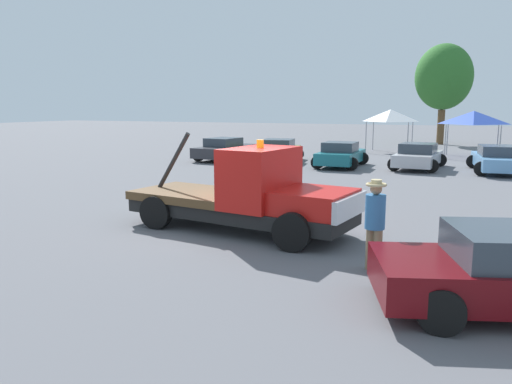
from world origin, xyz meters
TOP-DOWN VIEW (x-y plane):
  - ground_plane at (0.00, 0.00)m, footprint 160.00×160.00m
  - tow_truck at (0.37, -0.06)m, footprint 6.35×2.89m
  - person_near_truck at (3.83, -1.91)m, footprint 0.40×0.40m
  - parked_car_charcoal at (-8.17, 15.58)m, footprint 2.76×4.96m
  - parked_car_olive at (-4.77, 15.77)m, footprint 2.87×4.55m
  - parked_car_teal at (-0.86, 14.79)m, footprint 2.47×4.24m
  - parked_car_silver at (3.05, 15.55)m, footprint 2.70×4.66m
  - parked_car_skyblue at (6.70, 15.47)m, footprint 2.69×4.98m
  - canopy_tent_white at (0.23, 24.81)m, footprint 2.87×2.87m
  - canopy_tent_blue at (5.60, 22.86)m, footprint 3.12×3.12m
  - tree_left at (3.13, 34.02)m, footprint 4.69×4.69m

SIDE VIEW (x-z plane):
  - ground_plane at x=0.00m, z-range 0.00..0.00m
  - parked_car_teal at x=-0.86m, z-range -0.02..1.32m
  - parked_car_olive at x=-4.77m, z-range -0.02..1.32m
  - parked_car_skyblue at x=6.70m, z-range -0.02..1.32m
  - parked_car_silver at x=3.05m, z-range -0.02..1.32m
  - parked_car_charcoal at x=-8.17m, z-range -0.02..1.32m
  - tow_truck at x=0.37m, z-range -0.32..2.19m
  - person_near_truck at x=3.83m, z-range 0.16..1.98m
  - canopy_tent_blue at x=5.60m, z-range 1.05..3.98m
  - canopy_tent_white at x=0.23m, z-range 1.07..4.07m
  - tree_left at x=3.13m, z-range 1.43..9.80m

